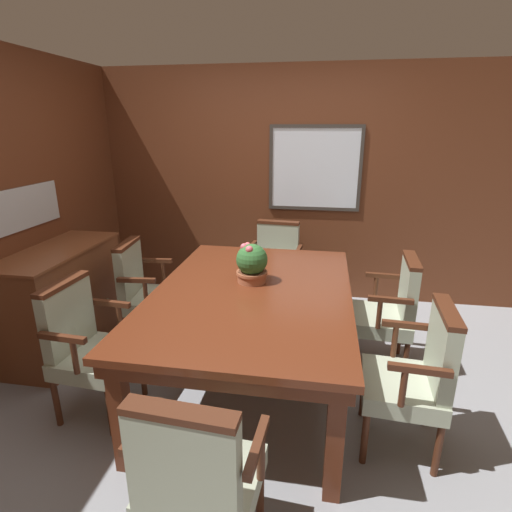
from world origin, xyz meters
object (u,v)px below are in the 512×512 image
Objects in this scene: chair_right_near at (416,373)px; chair_left_near at (86,343)px; chair_left_far at (144,289)px; chair_head_far at (275,263)px; sideboard_cabinet at (64,300)px; potted_plant at (252,263)px; dining_table at (252,301)px; chair_head_near at (197,477)px; chair_right_far at (390,309)px.

chair_right_near and chair_left_near have the same top height.
chair_left_far is (-2.08, 0.91, 0.00)m from chair_right_near.
chair_head_far is at bearing -56.11° from chair_left_far.
sideboard_cabinet is at bearing -142.08° from chair_head_far.
chair_head_far is (1.05, 0.86, 0.00)m from chair_left_far.
potted_plant is (1.00, 0.60, 0.40)m from chair_left_near.
dining_table is 2.14× the size of chair_left_near.
potted_plant is at bearing 102.34° from dining_table.
sideboard_cabinet is at bearing 176.49° from potted_plant.
dining_table is 1.14m from chair_left_near.
chair_head_near is 1.00× the size of chair_head_far.
chair_left_far is 0.67m from sideboard_cabinet.
chair_right_near is at bearing -135.12° from chair_head_near.
chair_left_near is 0.92m from chair_left_far.
chair_left_near is 1.00× the size of chair_head_far.
chair_right_near is 2.05m from chair_head_far.
chair_left_far is 1.36m from chair_head_far.
chair_head_near is at bearing -126.84° from chair_left_near.
chair_head_near reaches higher than sideboard_cabinet.
chair_left_near is at bearing -63.83° from chair_right_far.
chair_head_far is 1.25m from potted_plant.
chair_left_near is 0.79× the size of sideboard_cabinet.
chair_head_far is 0.79× the size of sideboard_cabinet.
chair_head_far is 2.00m from sideboard_cabinet.
chair_head_far reaches higher than dining_table.
chair_right_far is 2.06m from chair_left_far.
chair_right_near is at bearing -14.38° from sideboard_cabinet.
chair_right_far is at bearing 22.13° from dining_table.
chair_right_near is 1.00× the size of chair_head_near.
dining_table is 1.34m from chair_head_far.
chair_head_far is (-1.01, 0.92, 0.00)m from chair_right_far.
chair_right_near is at bearing -86.00° from chair_left_near.
chair_right_far is at bearing -174.84° from chair_right_near.
potted_plant is at bearing -72.72° from chair_right_far.
chair_right_near and chair_head_far have the same top height.
chair_right_near and chair_left_far have the same top height.
chair_right_near is at bearing 4.67° from chair_right_far.
dining_table is at bearing -119.57° from chair_left_far.
dining_table is at bearing -62.56° from chair_left_near.
chair_left_near is at bearing 175.57° from chair_left_far.
chair_right_far is 1.00× the size of chair_left_far.
dining_table is 0.28m from potted_plant.
chair_right_near and chair_head_near have the same top height.
potted_plant reaches higher than chair_left_far.
chair_right_far is 2.70m from sideboard_cabinet.
potted_plant is at bearing -115.31° from chair_right_near.
dining_table is 2.14× the size of chair_head_far.
dining_table is 2.14× the size of chair_left_far.
chair_right_near is at bearing -119.13° from chair_left_far.
chair_left_near is 0.96m from sideboard_cabinet.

